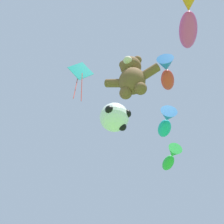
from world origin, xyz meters
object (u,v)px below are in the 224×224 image
Objects in this scene: soccer_ball_kite at (115,117)px; fish_kite_magenta at (188,16)px; fish_kite_emerald at (171,158)px; diamond_kite at (80,73)px; fish_kite_teal at (166,122)px; fish_kite_crimson at (167,72)px; teddy_bear_kite at (132,76)px.

fish_kite_magenta is at bearing -18.63° from soccer_ball_kite.
soccer_ball_kite is at bearing -97.29° from fish_kite_emerald.
diamond_kite is (-1.92, 0.89, 4.25)m from soccer_ball_kite.
soccer_ball_kite is 5.99m from fish_kite_emerald.
fish_kite_magenta is at bearing -69.64° from fish_kite_teal.
diamond_kite is (-2.93, -2.69, 1.63)m from fish_kite_teal.
diamond_kite is at bearing 158.75° from fish_kite_magenta.
fish_kite_crimson is (1.62, 1.37, 3.07)m from soccer_ball_kite.
soccer_ball_kite is 4.75m from diamond_kite.
fish_kite_emerald is (-0.92, 4.17, -0.92)m from fish_kite_crimson.
teddy_bear_kite is 3.66m from fish_kite_teal.
fish_kite_emerald is at bearing 106.98° from fish_kite_magenta.
diamond_kite is at bearing 155.25° from soccer_ball_kite.
fish_kite_crimson is (-1.05, 2.27, 0.72)m from fish_kite_magenta.
fish_kite_magenta is 0.75× the size of diamond_kite.
fish_kite_magenta is 2.60m from fish_kite_crimson.
fish_kite_magenta is 1.26× the size of fish_kite_crimson.
fish_kite_teal is at bearing 74.20° from soccer_ball_kite.
soccer_ball_kite is at bearing -139.94° from fish_kite_crimson.
fish_kite_teal is at bearing -81.19° from fish_kite_emerald.
teddy_bear_kite is 5.50m from fish_kite_emerald.
fish_kite_emerald is at bearing 88.54° from teddy_bear_kite.
fish_kite_crimson is 0.90× the size of fish_kite_teal.
fish_kite_teal is at bearing 82.80° from teddy_bear_kite.
fish_kite_magenta is at bearing -65.14° from fish_kite_crimson.
fish_kite_teal reaches higher than soccer_ball_kite.
fish_kite_emerald is (-1.97, 6.44, -0.20)m from fish_kite_magenta.
fish_kite_teal is (-0.61, 2.21, -0.45)m from fish_kite_crimson.
fish_kite_crimson is 0.60× the size of diamond_kite.
fish_kite_teal is 0.66× the size of diamond_kite.
diamond_kite is at bearing -137.45° from fish_kite_teal.
soccer_ball_kite is 0.50× the size of fish_kite_emerald.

